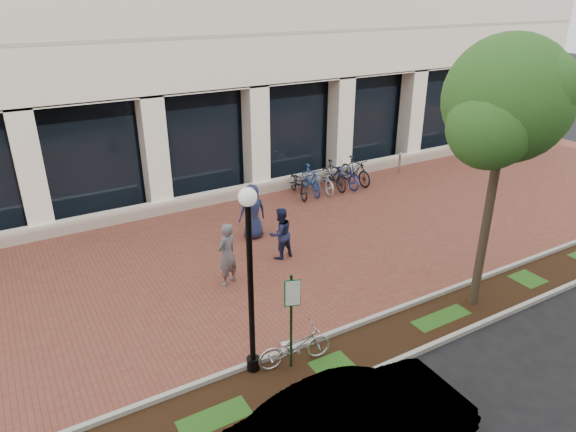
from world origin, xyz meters
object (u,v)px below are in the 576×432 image
bollard (399,163)px  bike_rack_cluster (327,177)px  street_tree (507,107)px  pedestrian_left (227,254)px  parking_sign (292,310)px  pedestrian_mid (280,233)px  sedan_near_curb (357,427)px  pedestrian_right (252,212)px  lamppost (250,274)px  locked_bicycle (295,346)px

bollard → bike_rack_cluster: 3.92m
bollard → bike_rack_cluster: size_ratio=0.26×
street_tree → pedestrian_left: street_tree is taller
parking_sign → pedestrian_mid: (2.23, 4.42, -0.65)m
street_tree → bollard: street_tree is taller
pedestrian_mid → sedan_near_curb: pedestrian_mid is taller
parking_sign → pedestrian_mid: 4.99m
parking_sign → pedestrian_right: (2.14, 6.07, -0.54)m
parking_sign → lamppost: lamppost is taller
parking_sign → bollard: parking_sign is taller
pedestrian_left → pedestrian_right: size_ratio=0.99×
pedestrian_mid → bollard: pedestrian_mid is taller
lamppost → locked_bicycle: 2.11m
pedestrian_right → parking_sign: bearing=76.3°
street_tree → sedan_near_curb: size_ratio=1.54×
pedestrian_left → pedestrian_mid: bearing=170.9°
sedan_near_curb → parking_sign: bearing=-4.5°
lamppost → pedestrian_mid: (2.97, 4.08, -1.54)m
parking_sign → lamppost: (-0.74, 0.34, 0.89)m
parking_sign → bike_rack_cluster: 10.86m
parking_sign → pedestrian_right: bearing=90.8°
parking_sign → pedestrian_mid: bearing=83.4°
pedestrian_left → bollard: pedestrian_left is taller
pedestrian_right → bike_rack_cluster: size_ratio=0.51×
pedestrian_mid → pedestrian_right: pedestrian_right is taller
pedestrian_mid → sedan_near_curb: size_ratio=0.37×
lamppost → pedestrian_right: bearing=63.3°
pedestrian_right → bike_rack_cluster: 5.18m
lamppost → pedestrian_right: 6.57m
bike_rack_cluster → pedestrian_mid: bearing=-131.7°
pedestrian_mid → bike_rack_cluster: 6.06m
lamppost → sedan_near_curb: bearing=-80.3°
lamppost → bollard: 14.18m
pedestrian_mid → sedan_near_curb: bearing=62.8°
locked_bicycle → pedestrian_mid: (2.11, 4.35, 0.36)m
street_tree → pedestrian_left: 7.74m
pedestrian_mid → bollard: 9.39m
bollard → sedan_near_curb: bearing=-134.2°
bollard → locked_bicycle: bearing=-140.8°
lamppost → pedestrian_mid: bearing=53.9°
pedestrian_right → sedan_near_curb: pedestrian_right is taller
street_tree → pedestrian_right: (-3.24, 6.29, -4.15)m
pedestrian_right → bollard: 8.87m
locked_bicycle → bollard: bearing=-43.4°
lamppost → bollard: (11.36, 8.28, -1.86)m
lamppost → locked_bicycle: lamppost is taller
locked_bicycle → bollard: 13.54m
street_tree → sedan_near_curb: (-5.61, -2.36, -4.34)m
street_tree → bollard: 11.25m
bike_rack_cluster → sedan_near_curb: 13.07m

